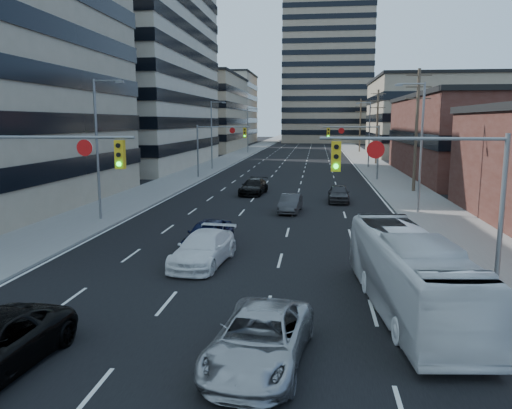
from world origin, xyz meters
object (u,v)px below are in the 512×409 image
Objects in this scene: silver_suv at (260,339)px; sedan_blue at (208,235)px; transit_bus at (409,273)px; white_van at (203,249)px.

sedan_blue reaches higher than silver_suv.
white_van is at bearing 143.61° from transit_bus.
white_van reaches higher than silver_suv.
sedan_blue is at bearing 115.14° from silver_suv.
silver_suv is 12.45m from sedan_blue.
sedan_blue is (-4.00, 11.79, 0.04)m from silver_suv.
sedan_blue is (-8.58, 7.49, -0.61)m from transit_bus.
silver_suv is (3.60, -9.05, -0.02)m from white_van.
transit_bus is (8.18, -4.75, 0.63)m from white_van.
silver_suv is 1.17× the size of sedan_blue.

